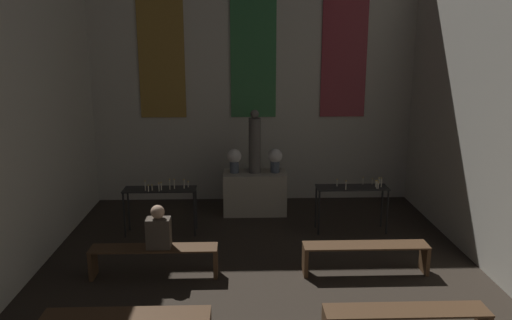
% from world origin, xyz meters
% --- Properties ---
extents(wall_back, '(7.23, 0.16, 5.91)m').
position_xyz_m(wall_back, '(0.00, 11.58, 2.98)').
color(wall_back, beige).
rests_on(wall_back, ground_plane).
extents(altar, '(1.29, 0.68, 0.87)m').
position_xyz_m(altar, '(0.00, 10.59, 0.43)').
color(altar, '#ADA38E').
rests_on(altar, ground_plane).
extents(statue, '(0.25, 0.25, 1.30)m').
position_xyz_m(statue, '(0.00, 10.59, 1.48)').
color(statue, '#5B5651').
rests_on(statue, altar).
extents(flower_vase_left, '(0.29, 0.29, 0.50)m').
position_xyz_m(flower_vase_left, '(-0.42, 10.59, 1.16)').
color(flower_vase_left, '#4C5666').
rests_on(flower_vase_left, altar).
extents(flower_vase_right, '(0.29, 0.29, 0.50)m').
position_xyz_m(flower_vase_right, '(0.42, 10.59, 1.16)').
color(flower_vase_right, '#4C5666').
rests_on(flower_vase_right, altar).
extents(candle_rack_left, '(1.33, 0.42, 1.07)m').
position_xyz_m(candle_rack_left, '(-1.78, 9.48, 0.74)').
color(candle_rack_left, black).
rests_on(candle_rack_left, ground_plane).
extents(candle_rack_right, '(1.33, 0.42, 1.05)m').
position_xyz_m(candle_rack_right, '(1.79, 9.48, 0.74)').
color(candle_rack_right, black).
rests_on(candle_rack_right, ground_plane).
extents(pew_third_right, '(1.93, 0.36, 0.47)m').
position_xyz_m(pew_third_right, '(1.62, 5.80, 0.34)').
color(pew_third_right, '#4C331E').
rests_on(pew_third_right, ground_plane).
extents(pew_back_left, '(1.93, 0.36, 0.47)m').
position_xyz_m(pew_back_left, '(-1.62, 7.71, 0.34)').
color(pew_back_left, '#4C331E').
rests_on(pew_back_left, ground_plane).
extents(pew_back_right, '(1.93, 0.36, 0.47)m').
position_xyz_m(pew_back_right, '(1.62, 7.71, 0.34)').
color(pew_back_right, '#4C331E').
rests_on(pew_back_right, ground_plane).
extents(person_seated, '(0.36, 0.24, 0.67)m').
position_xyz_m(person_seated, '(-1.54, 7.71, 0.76)').
color(person_seated, '#4C4238').
rests_on(person_seated, pew_back_left).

